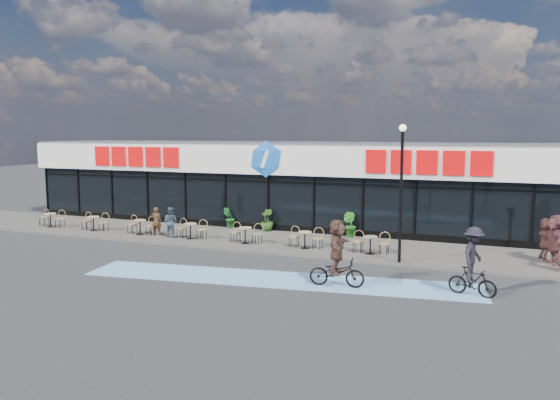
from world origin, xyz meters
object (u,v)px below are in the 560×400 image
Objects in this scene: potted_plant_right at (350,225)px; cyclist_a at (337,257)px; potted_plant_left at (229,218)px; pedestrian_b at (546,239)px; cyclist_b at (473,263)px; patron_left at (156,221)px; pedestrian_a at (555,239)px; bistro_set_0 at (52,218)px; patron_right at (171,222)px; lamp_post at (401,182)px; potted_plant_mid at (267,220)px.

cyclist_a is (1.74, -8.21, 0.30)m from potted_plant_right.
potted_plant_right is at bearing -0.63° from potted_plant_left.
cyclist_b is at bearing 138.60° from pedestrian_b.
patron_left is 11.82m from cyclist_a.
cyclist_a is at bearing -68.60° from pedestrian_a.
bistro_set_0 is 1.41× the size of potted_plant_left.
patron_right is (0.93, -0.15, 0.04)m from patron_left.
pedestrian_a is at bearing -9.22° from potted_plant_left.
lamp_post is 11.03m from potted_plant_left.
cyclist_a is 1.03× the size of cyclist_b.
bistro_set_0 is at bearing -168.51° from potted_plant_right.
pedestrian_b reaches higher than potted_plant_mid.
patron_right is 16.56m from pedestrian_b.
cyclist_b is (21.65, -4.44, 0.51)m from bistro_set_0.
cyclist_b is (2.85, -3.28, -2.21)m from lamp_post.
patron_right reaches higher than potted_plant_left.
cyclist_a is at bearing -78.05° from potted_plant_right.
pedestrian_b is (12.84, -1.75, 0.28)m from potted_plant_mid.
potted_plant_left is 3.68m from patron_right.
pedestrian_a is (8.72, -2.41, 0.36)m from potted_plant_right.
cyclist_a reaches higher than patron_left.
potted_plant_left is 0.49× the size of cyclist_b.
potted_plant_right reaches higher than potted_plant_mid.
potted_plant_left is 0.89× the size of potted_plant_right.
pedestrian_b is at bearing 167.31° from patron_left.
potted_plant_left is (9.03, 3.25, 0.09)m from bistro_set_0.
cyclist_b reaches higher than patron_right.
cyclist_b is at bearing -11.59° from bistro_set_0.
potted_plant_left is at bearing 179.37° from potted_plant_right.
patron_left is at bearing 154.70° from cyclist_a.
potted_plant_mid reaches higher than potted_plant_left.
patron_right reaches higher than bistro_set_0.
cyclist_b is (14.95, -4.46, 0.26)m from patron_left.
cyclist_a is (10.68, -5.05, 0.21)m from patron_left.
bistro_set_0 is at bearing -17.26° from patron_left.
potted_plant_right is at bearing 126.01° from lamp_post.
patron_right is at bearing 76.76° from pedestrian_b.
patron_left is at bearing -125.82° from potted_plant_left.
potted_plant_mid is (2.24, -0.05, 0.02)m from potted_plant_left.
potted_plant_right is 8.68m from patron_right.
bistro_set_0 is 0.69× the size of cyclist_b.
pedestrian_a is (15.33, -2.49, 0.42)m from potted_plant_left.
potted_plant_right is 9.71m from cyclist_b.
potted_plant_left is at bearing -112.74° from patron_right.
bistro_set_0 is at bearing -160.20° from potted_plant_left.
lamp_post is 19.03m from bistro_set_0.
potted_plant_left is at bearing 155.69° from lamp_post.
potted_plant_mid is 4.37m from potted_plant_right.
lamp_post reaches higher than potted_plant_mid.
potted_plant_left is 11.77m from cyclist_a.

